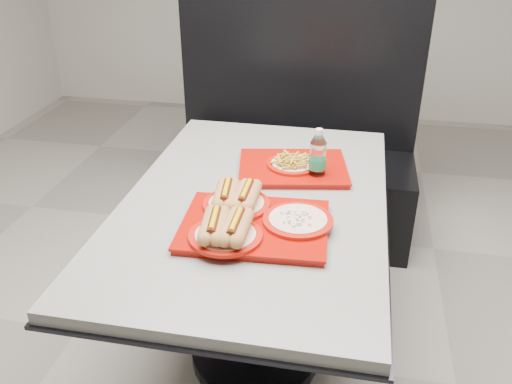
% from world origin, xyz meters
% --- Properties ---
extents(ground, '(6.00, 6.00, 0.00)m').
position_xyz_m(ground, '(0.00, 0.00, 0.00)').
color(ground, gray).
rests_on(ground, ground).
extents(diner_table, '(0.92, 1.42, 0.75)m').
position_xyz_m(diner_table, '(0.00, 0.00, 0.58)').
color(diner_table, black).
rests_on(diner_table, ground).
extents(booth_bench, '(1.30, 0.57, 1.35)m').
position_xyz_m(booth_bench, '(0.00, 1.09, 0.40)').
color(booth_bench, black).
rests_on(booth_bench, ground).
extents(tray_near, '(0.48, 0.42, 0.10)m').
position_xyz_m(tray_near, '(0.02, -0.20, 0.79)').
color(tray_near, '#920B04').
rests_on(tray_near, diner_table).
extents(tray_far, '(0.46, 0.39, 0.08)m').
position_xyz_m(tray_far, '(0.10, 0.24, 0.77)').
color(tray_far, '#920B04').
rests_on(tray_far, diner_table).
extents(water_bottle, '(0.06, 0.06, 0.20)m').
position_xyz_m(water_bottle, '(0.20, 0.18, 0.84)').
color(water_bottle, silver).
rests_on(water_bottle, diner_table).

